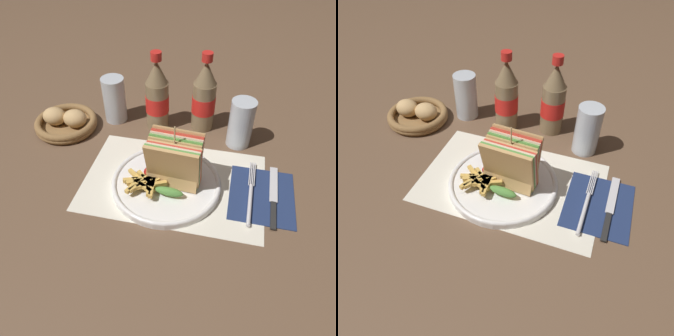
{
  "view_description": "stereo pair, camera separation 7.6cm",
  "coord_description": "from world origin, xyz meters",
  "views": [
    {
      "loc": [
        0.09,
        -0.55,
        0.57
      ],
      "look_at": [
        -0.03,
        -0.01,
        0.04
      ],
      "focal_mm": 35.0,
      "sensor_mm": 36.0,
      "label": 1
    },
    {
      "loc": [
        0.17,
        -0.53,
        0.57
      ],
      "look_at": [
        -0.03,
        -0.01,
        0.04
      ],
      "focal_mm": 35.0,
      "sensor_mm": 36.0,
      "label": 2
    }
  ],
  "objects": [
    {
      "name": "ground_plane",
      "position": [
        0.0,
        0.0,
        0.0
      ],
      "size": [
        4.0,
        4.0,
        0.0
      ],
      "primitive_type": "plane",
      "color": "brown"
    },
    {
      "name": "placemat",
      "position": [
        -0.01,
        -0.01,
        0.0
      ],
      "size": [
        0.43,
        0.28,
        0.0
      ],
      "color": "silver",
      "rests_on": "ground_plane"
    },
    {
      "name": "plate_main",
      "position": [
        -0.03,
        -0.03,
        0.01
      ],
      "size": [
        0.26,
        0.26,
        0.02
      ],
      "color": "white",
      "rests_on": "ground_plane"
    },
    {
      "name": "club_sandwich",
      "position": [
        -0.01,
        -0.03,
        0.08
      ],
      "size": [
        0.12,
        0.1,
        0.16
      ],
      "color": "tan",
      "rests_on": "plate_main"
    },
    {
      "name": "fries_pile",
      "position": [
        -0.07,
        -0.05,
        0.03
      ],
      "size": [
        0.11,
        0.09,
        0.02
      ],
      "color": "gold",
      "rests_on": "plate_main"
    },
    {
      "name": "ketchup_blob",
      "position": [
        -0.06,
        -0.02,
        0.03
      ],
      "size": [
        0.04,
        0.04,
        0.02
      ],
      "color": "maroon",
      "rests_on": "plate_main"
    },
    {
      "name": "napkin",
      "position": [
        0.2,
        -0.01,
        0.0
      ],
      "size": [
        0.15,
        0.17,
        0.0
      ],
      "color": "navy",
      "rests_on": "ground_plane"
    },
    {
      "name": "fork",
      "position": [
        0.17,
        -0.03,
        0.01
      ],
      "size": [
        0.02,
        0.2,
        0.01
      ],
      "rotation": [
        0.0,
        0.0,
        -0.02
      ],
      "color": "silver",
      "rests_on": "napkin"
    },
    {
      "name": "knife",
      "position": [
        0.22,
        -0.01,
        0.01
      ],
      "size": [
        0.02,
        0.19,
        0.0
      ],
      "rotation": [
        0.0,
        0.0,
        -0.02
      ],
      "color": "black",
      "rests_on": "napkin"
    },
    {
      "name": "coke_bottle_near",
      "position": [
        -0.1,
        0.2,
        0.1
      ],
      "size": [
        0.06,
        0.06,
        0.22
      ],
      "color": "#7A6647",
      "rests_on": "ground_plane"
    },
    {
      "name": "coke_bottle_far",
      "position": [
        0.02,
        0.23,
        0.1
      ],
      "size": [
        0.06,
        0.06,
        0.22
      ],
      "color": "#7A6647",
      "rests_on": "ground_plane"
    },
    {
      "name": "glass_near",
      "position": [
        0.13,
        0.17,
        0.06
      ],
      "size": [
        0.06,
        0.06,
        0.13
      ],
      "color": "silver",
      "rests_on": "ground_plane"
    },
    {
      "name": "glass_far",
      "position": [
        -0.23,
        0.21,
        0.06
      ],
      "size": [
        0.06,
        0.06,
        0.13
      ],
      "color": "silver",
      "rests_on": "ground_plane"
    },
    {
      "name": "bread_basket",
      "position": [
        -0.35,
        0.13,
        0.02
      ],
      "size": [
        0.17,
        0.17,
        0.06
      ],
      "color": "olive",
      "rests_on": "ground_plane"
    }
  ]
}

